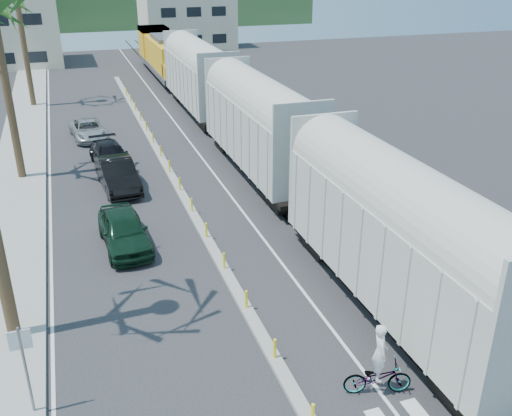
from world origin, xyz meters
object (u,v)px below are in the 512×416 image
at_px(street_sign, 24,359).
at_px(car_second, 118,174).
at_px(car_lead, 124,230).
at_px(cyclist, 378,372).

relative_size(street_sign, car_second, 0.57).
bearing_deg(car_lead, street_sign, -114.58).
distance_m(street_sign, car_second, 17.19).
bearing_deg(street_sign, car_second, 75.95).
bearing_deg(street_sign, cyclist, -13.34).
bearing_deg(car_second, cyclist, -78.55).
xyz_separation_m(street_sign, car_lead, (3.69, 9.53, -1.16)).
xyz_separation_m(car_second, cyclist, (5.53, -18.94, -0.08)).
xyz_separation_m(street_sign, car_second, (4.16, 16.64, -1.13)).
bearing_deg(car_lead, car_second, 82.76).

